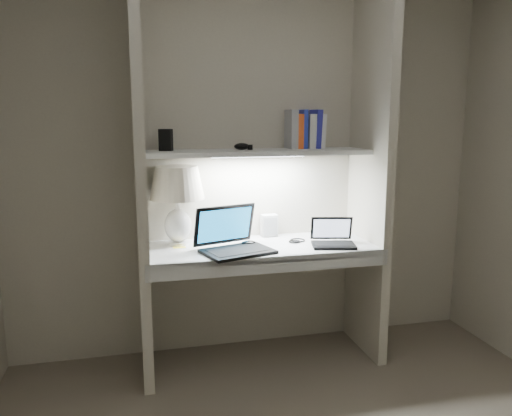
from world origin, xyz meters
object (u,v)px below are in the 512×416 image
object	(u,v)px
laptop_netbook	(333,239)
book_row	(305,130)
laptop_main	(233,241)
speaker	(269,226)
table_lamp	(177,192)

from	to	relation	value
laptop_netbook	book_row	size ratio (longest dim) A/B	1.23
laptop_netbook	laptop_main	bearing A→B (deg)	-167.74
speaker	book_row	xyz separation A→B (m)	(0.23, -0.03, 0.64)
laptop_netbook	speaker	xyz separation A→B (m)	(-0.33, 0.32, 0.04)
laptop_main	speaker	world-z (taller)	laptop_main
speaker	table_lamp	bearing A→B (deg)	-176.00
laptop_main	table_lamp	bearing A→B (deg)	126.56
book_row	speaker	bearing A→B (deg)	172.14
speaker	book_row	world-z (taller)	book_row
table_lamp	book_row	world-z (taller)	book_row
speaker	laptop_netbook	bearing A→B (deg)	-48.32
laptop_netbook	book_row	distance (m)	0.74
table_lamp	laptop_main	distance (m)	0.47
speaker	laptop_main	bearing A→B (deg)	-139.18
table_lamp	laptop_main	xyz separation A→B (m)	(0.31, -0.22, -0.28)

